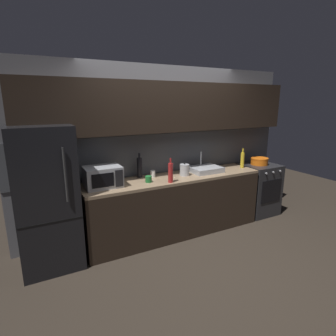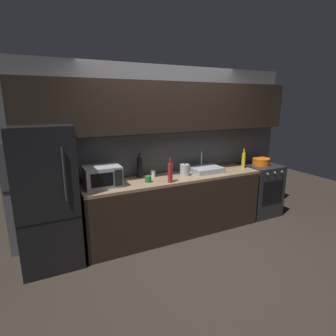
{
  "view_description": "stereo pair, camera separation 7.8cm",
  "coord_description": "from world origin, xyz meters",
  "views": [
    {
      "loc": [
        -1.89,
        -2.44,
        1.98
      ],
      "look_at": [
        -0.12,
        0.9,
        1.05
      ],
      "focal_mm": 28.84,
      "sensor_mm": 36.0,
      "label": 1
    },
    {
      "loc": [
        -1.82,
        -2.47,
        1.98
      ],
      "look_at": [
        -0.12,
        0.9,
        1.05
      ],
      "focal_mm": 28.84,
      "sensor_mm": 36.0,
      "label": 2
    }
  ],
  "objects": [
    {
      "name": "wine_bottle_red",
      "position": [
        -0.2,
        0.68,
        1.04
      ],
      "size": [
        0.07,
        0.07,
        0.34
      ],
      "color": "#A82323",
      "rests_on": "counter_run"
    },
    {
      "name": "sink_basin",
      "position": [
        0.56,
        0.93,
        0.94
      ],
      "size": [
        0.48,
        0.38,
        0.3
      ],
      "color": "#ADAFB5",
      "rests_on": "counter_run"
    },
    {
      "name": "cooking_pot",
      "position": [
        1.69,
        0.9,
        0.96
      ],
      "size": [
        0.3,
        0.3,
        0.12
      ],
      "color": "orange",
      "rests_on": "oven_range"
    },
    {
      "name": "microwave",
      "position": [
        -1.07,
        0.92,
        1.04
      ],
      "size": [
        0.46,
        0.35,
        0.27
      ],
      "color": "#A8AAAF",
      "rests_on": "counter_run"
    },
    {
      "name": "counter_run",
      "position": [
        0.0,
        0.9,
        0.45
      ],
      "size": [
        2.73,
        0.6,
        0.9
      ],
      "color": "black",
      "rests_on": "ground"
    },
    {
      "name": "ground_plane",
      "position": [
        0.0,
        0.0,
        0.0
      ],
      "size": [
        10.0,
        10.0,
        0.0
      ],
      "primitive_type": "plane",
      "color": "#2D261E"
    },
    {
      "name": "wine_bottle_yellow",
      "position": [
        1.26,
        0.87,
        1.03
      ],
      "size": [
        0.06,
        0.06,
        0.33
      ],
      "color": "gold",
      "rests_on": "counter_run"
    },
    {
      "name": "mug_green",
      "position": [
        -0.46,
        0.83,
        0.94
      ],
      "size": [
        0.09,
        0.09,
        0.09
      ],
      "primitive_type": "cylinder",
      "color": "#1E6B2D",
      "rests_on": "counter_run"
    },
    {
      "name": "kettle",
      "position": [
        0.15,
        0.9,
        0.99
      ],
      "size": [
        0.17,
        0.14,
        0.2
      ],
      "color": "#B7BABF",
      "rests_on": "counter_run"
    },
    {
      "name": "mug_white",
      "position": [
        -0.3,
        1.03,
        0.95
      ],
      "size": [
        0.07,
        0.07,
        0.1
      ],
      "primitive_type": "cylinder",
      "color": "silver",
      "rests_on": "counter_run"
    },
    {
      "name": "back_wall",
      "position": [
        0.0,
        1.2,
        1.55
      ],
      "size": [
        4.47,
        0.44,
        2.5
      ],
      "color": "slate",
      "rests_on": "ground"
    },
    {
      "name": "refrigerator",
      "position": [
        -1.75,
        0.9,
        0.86
      ],
      "size": [
        0.68,
        0.69,
        1.73
      ],
      "color": "black",
      "rests_on": "ground"
    },
    {
      "name": "wine_bottle_dark",
      "position": [
        -0.48,
        1.12,
        1.05
      ],
      "size": [
        0.08,
        0.08,
        0.36
      ],
      "color": "black",
      "rests_on": "counter_run"
    },
    {
      "name": "oven_range",
      "position": [
        1.71,
        0.9,
        0.45
      ],
      "size": [
        0.6,
        0.62,
        0.9
      ],
      "color": "#232326",
      "rests_on": "ground"
    }
  ]
}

